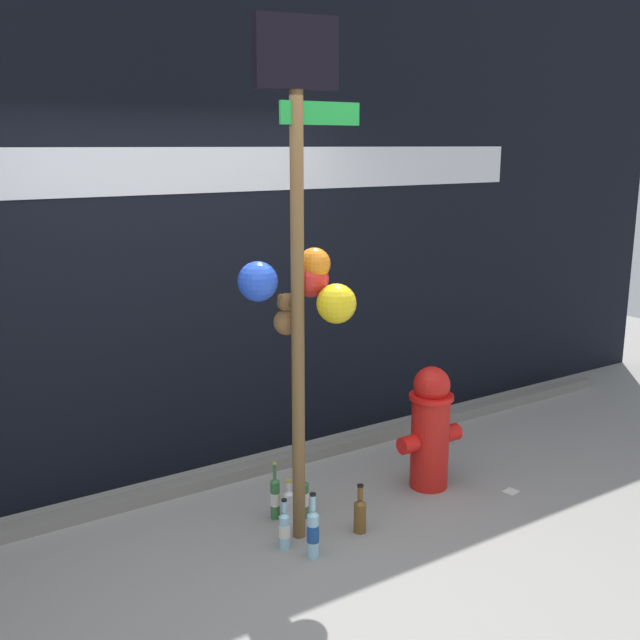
{
  "coord_description": "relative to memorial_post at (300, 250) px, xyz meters",
  "views": [
    {
      "loc": [
        -1.85,
        -3.16,
        2.25
      ],
      "look_at": [
        0.38,
        0.25,
        1.29
      ],
      "focal_mm": 41.95,
      "sensor_mm": 36.0,
      "label": 1
    }
  ],
  "objects": [
    {
      "name": "ground_plane",
      "position": [
        -0.26,
        -0.28,
        -1.69
      ],
      "size": [
        14.0,
        14.0,
        0.0
      ],
      "primitive_type": "plane",
      "color": "gray"
    },
    {
      "name": "building_wall",
      "position": [
        -0.26,
        1.28,
        0.17
      ],
      "size": [
        10.0,
        0.21,
        3.74
      ],
      "color": "black",
      "rests_on": "ground_plane"
    },
    {
      "name": "curb_strip",
      "position": [
        -0.26,
        0.88,
        -1.65
      ],
      "size": [
        8.0,
        0.12,
        0.08
      ],
      "primitive_type": "cube",
      "color": "slate",
      "rests_on": "ground_plane"
    },
    {
      "name": "memorial_post",
      "position": [
        0.0,
        0.0,
        0.0
      ],
      "size": [
        0.7,
        0.44,
        2.89
      ],
      "color": "brown",
      "rests_on": "ground_plane"
    },
    {
      "name": "fire_hydrant",
      "position": [
        1.05,
        0.07,
        -1.27
      ],
      "size": [
        0.49,
        0.29,
        0.84
      ],
      "color": "red",
      "rests_on": "ground_plane"
    },
    {
      "name": "bottle_0",
      "position": [
        0.11,
        0.16,
        -1.56
      ],
      "size": [
        0.07,
        0.07,
        0.36
      ],
      "color": "#337038",
      "rests_on": "ground_plane"
    },
    {
      "name": "bottle_1",
      "position": [
        -0.17,
        -0.09,
        -1.58
      ],
      "size": [
        0.07,
        0.07,
        0.3
      ],
      "color": "#93CCE0",
      "rests_on": "ground_plane"
    },
    {
      "name": "bottle_2",
      "position": [
        0.3,
        -0.18,
        -1.58
      ],
      "size": [
        0.07,
        0.07,
        0.3
      ],
      "color": "brown",
      "rests_on": "ground_plane"
    },
    {
      "name": "bottle_3",
      "position": [
        -0.09,
        -0.26,
        -1.54
      ],
      "size": [
        0.07,
        0.07,
        0.39
      ],
      "color": "#93CCE0",
      "rests_on": "ground_plane"
    },
    {
      "name": "bottle_4",
      "position": [
        0.01,
        0.16,
        -1.58
      ],
      "size": [
        0.07,
        0.07,
        0.27
      ],
      "color": "silver",
      "rests_on": "ground_plane"
    },
    {
      "name": "bottle_5",
      "position": [
        -0.04,
        0.24,
        -1.56
      ],
      "size": [
        0.06,
        0.06,
        0.37
      ],
      "color": "#337038",
      "rests_on": "ground_plane"
    },
    {
      "name": "litter_0",
      "position": [
        1.45,
        -0.3,
        -1.69
      ],
      "size": [
        0.11,
        0.1,
        0.01
      ],
      "primitive_type": "cube",
      "rotation": [
        0.0,
        0.0,
        0.18
      ],
      "color": "silver",
      "rests_on": "ground_plane"
    }
  ]
}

